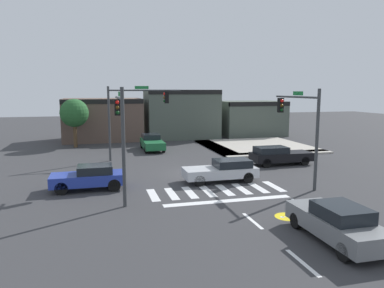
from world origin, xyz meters
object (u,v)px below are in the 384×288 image
(traffic_signal_southeast, at_px, (300,119))
(car_silver, at_px, (223,170))
(traffic_signal_southwest, at_px, (120,123))
(car_gray, at_px, (337,223))
(traffic_signal_northwest, at_px, (135,108))
(roadside_tree, at_px, (74,113))
(car_black, at_px, (279,155))
(car_blue, at_px, (90,177))
(car_green, at_px, (152,142))

(traffic_signal_southeast, relative_size, car_silver, 1.26)
(traffic_signal_southwest, xyz_separation_m, car_gray, (7.33, -8.15, -3.19))
(traffic_signal_northwest, height_order, traffic_signal_southwest, traffic_signal_northwest)
(roadside_tree, bearing_deg, car_black, -39.84)
(car_silver, relative_size, roadside_tree, 0.95)
(car_black, relative_size, car_blue, 1.12)
(car_gray, bearing_deg, traffic_signal_southeast, -21.46)
(traffic_signal_northwest, relative_size, traffic_signal_southwest, 1.03)
(traffic_signal_northwest, distance_m, car_silver, 10.24)
(traffic_signal_northwest, xyz_separation_m, car_black, (10.24, -4.79, -3.46))
(traffic_signal_southwest, height_order, car_blue, traffic_signal_southwest)
(traffic_signal_northwest, xyz_separation_m, car_silver, (4.43, -8.55, -3.49))
(car_silver, relative_size, car_green, 1.00)
(car_silver, bearing_deg, car_blue, -0.93)
(traffic_signal_northwest, relative_size, car_black, 1.28)
(traffic_signal_southwest, height_order, car_green, traffic_signal_southwest)
(traffic_signal_southeast, distance_m, roadside_tree, 22.74)
(car_silver, distance_m, car_blue, 7.96)
(car_silver, bearing_deg, car_green, -79.28)
(car_green, height_order, car_blue, car_green)
(car_green, relative_size, car_blue, 1.09)
(car_green, xyz_separation_m, roadside_tree, (-7.09, 3.50, 2.65))
(car_black, height_order, car_silver, car_black)
(car_black, relative_size, roadside_tree, 0.97)
(car_black, height_order, car_green, car_green)
(traffic_signal_southeast, height_order, car_green, traffic_signal_southeast)
(car_blue, distance_m, roadside_tree, 16.75)
(car_black, xyz_separation_m, car_gray, (-4.75, -13.47, 0.01))
(car_silver, xyz_separation_m, car_green, (-2.48, 13.08, 0.02))
(car_black, height_order, roadside_tree, roadside_tree)
(car_blue, bearing_deg, traffic_signal_southwest, 134.99)
(traffic_signal_northwest, xyz_separation_m, traffic_signal_southwest, (-1.83, -10.11, -0.26))
(car_black, xyz_separation_m, car_silver, (-5.81, -3.76, -0.03))
(car_green, xyz_separation_m, car_blue, (-5.48, -12.95, 0.00))
(traffic_signal_southeast, height_order, traffic_signal_northwest, traffic_signal_northwest)
(traffic_signal_northwest, bearing_deg, traffic_signal_southwest, -100.27)
(car_silver, bearing_deg, roadside_tree, -60.04)
(car_gray, bearing_deg, car_black, -19.41)
(car_black, bearing_deg, traffic_signal_northwest, 154.95)
(car_silver, xyz_separation_m, roadside_tree, (-9.56, 16.59, 2.66))
(car_gray, bearing_deg, car_blue, 42.50)
(traffic_signal_northwest, distance_m, roadside_tree, 9.57)
(traffic_signal_southwest, height_order, car_gray, traffic_signal_southwest)
(traffic_signal_southeast, xyz_separation_m, roadside_tree, (-13.89, 17.99, -0.54))
(car_green, bearing_deg, car_gray, 8.83)
(traffic_signal_southwest, distance_m, car_gray, 11.42)
(traffic_signal_southwest, height_order, roadside_tree, traffic_signal_southwest)
(traffic_signal_southeast, xyz_separation_m, car_green, (-6.81, 14.49, -3.19))
(car_black, bearing_deg, traffic_signal_southwest, -156.21)
(traffic_signal_southwest, height_order, car_black, traffic_signal_southwest)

